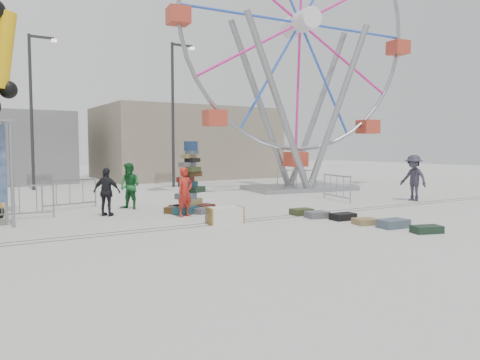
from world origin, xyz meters
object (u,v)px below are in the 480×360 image
ferris_wheel (300,45)px  pedestrian_green (130,186)px  lamp_post_right (174,107)px  pedestrian_red (185,192)px  pedestrian_grey (413,178)px  barricade_wheel_front (337,187)px  barricade_dummy_b (19,202)px  barricade_wheel_back (296,180)px  lamp_post_left (33,104)px  pedestrian_black (107,192)px  suitcase_tower (190,192)px  barricade_dummy_c (70,194)px  steamer_trunk (225,215)px

ferris_wheel → pedestrian_green: size_ratio=9.00×
lamp_post_right → pedestrian_green: (-5.17, -7.71, -3.64)m
pedestrian_red → pedestrian_grey: (10.06, -0.99, 0.16)m
lamp_post_right → barricade_wheel_front: size_ratio=4.00×
barricade_dummy_b → barricade_wheel_back: (13.43, 2.98, 0.00)m
lamp_post_left → pedestrian_black: bearing=-86.7°
lamp_post_right → pedestrian_grey: (5.83, -11.43, -3.52)m
suitcase_tower → barricade_dummy_c: suitcase_tower is taller
suitcase_tower → barricade_wheel_front: bearing=-22.8°
barricade_dummy_b → pedestrian_grey: (14.73, -3.22, 0.41)m
ferris_wheel → steamer_trunk: size_ratio=14.70×
barricade_dummy_b → lamp_post_left: bearing=86.3°
suitcase_tower → barricade_dummy_b: 5.44m
suitcase_tower → barricade_wheel_front: (6.82, -0.07, -0.14)m
barricade_wheel_front → pedestrian_black: (-9.54, 0.66, 0.25)m
barricade_dummy_b → pedestrian_red: bearing=-18.7°
barricade_wheel_back → barricade_dummy_c: bearing=-127.1°
barricade_wheel_back → pedestrian_black: 11.53m
barricade_wheel_back → lamp_post_right: bearing=177.4°
barricade_wheel_back → pedestrian_black: bearing=-114.5°
lamp_post_left → steamer_trunk: lamp_post_left is taller
pedestrian_black → suitcase_tower: bearing=-150.3°
pedestrian_black → pedestrian_grey: size_ratio=0.83×
barricade_dummy_c → pedestrian_green: (1.86, -1.18, 0.29)m
lamp_post_left → lamp_post_right: bearing=-15.9°
barricade_wheel_front → pedestrian_green: bearing=87.4°
barricade_wheel_front → barricade_dummy_b: bearing=93.7°
lamp_post_right → barricade_wheel_back: lamp_post_right is taller
pedestrian_black → pedestrian_red: bearing=-172.0°
lamp_post_left → pedestrian_green: (1.83, -9.71, -3.64)m
lamp_post_left → pedestrian_black: size_ratio=5.03×
barricade_wheel_front → pedestrian_grey: (2.66, -1.77, 0.41)m
ferris_wheel → barricade_wheel_back: 6.93m
barricade_wheel_back → lamp_post_left: bearing=-165.6°
lamp_post_right → pedestrian_green: 9.97m
barricade_dummy_c → pedestrian_grey: (12.86, -4.90, 0.41)m
barricade_dummy_c → lamp_post_left: bearing=77.7°
ferris_wheel → pedestrian_red: size_ratio=9.40×
lamp_post_left → suitcase_tower: lamp_post_left is taller
barricade_dummy_c → barricade_wheel_front: same height
barricade_dummy_b → pedestrian_black: (2.53, -0.79, 0.25)m
barricade_dummy_c → pedestrian_black: pedestrian_black is taller
steamer_trunk → pedestrian_green: pedestrian_green is taller
barricade_dummy_c → barricade_wheel_back: (11.56, 1.31, 0.00)m
lamp_post_left → barricade_wheel_front: 15.96m
lamp_post_right → ferris_wheel: (4.77, -5.11, 3.00)m
pedestrian_black → lamp_post_right: bearing=-83.3°
pedestrian_grey → pedestrian_black: bearing=-101.1°
suitcase_tower → steamer_trunk: bearing=-115.3°
barricade_wheel_back → ferris_wheel: bearing=72.0°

